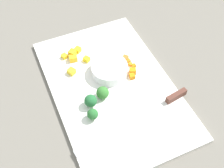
% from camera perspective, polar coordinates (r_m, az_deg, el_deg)
% --- Properties ---
extents(ground_plane, '(4.00, 4.00, 0.00)m').
position_cam_1_polar(ground_plane, '(0.83, 0.00, -0.92)').
color(ground_plane, slate).
extents(cutting_board, '(0.52, 0.33, 0.01)m').
position_cam_1_polar(cutting_board, '(0.83, 0.00, -0.68)').
color(cutting_board, white).
rests_on(cutting_board, ground_plane).
extents(prep_bowl, '(0.11, 0.11, 0.03)m').
position_cam_1_polar(prep_bowl, '(0.84, -0.50, 2.92)').
color(prep_bowl, white).
rests_on(prep_bowl, cutting_board).
extents(chef_knife, '(0.07, 0.35, 0.02)m').
position_cam_1_polar(chef_knife, '(0.78, 8.15, -5.10)').
color(chef_knife, silver).
rests_on(chef_knife, cutting_board).
extents(carrot_dice_0, '(0.01, 0.01, 0.01)m').
position_cam_1_polar(carrot_dice_0, '(0.87, 4.34, 3.67)').
color(carrot_dice_0, orange).
rests_on(carrot_dice_0, cutting_board).
extents(carrot_dice_1, '(0.02, 0.02, 0.01)m').
position_cam_1_polar(carrot_dice_1, '(0.84, 4.02, 1.58)').
color(carrot_dice_1, orange).
rests_on(carrot_dice_1, cutting_board).
extents(carrot_dice_2, '(0.02, 0.02, 0.01)m').
position_cam_1_polar(carrot_dice_2, '(0.87, 3.65, 3.96)').
color(carrot_dice_2, orange).
rests_on(carrot_dice_2, cutting_board).
extents(carrot_dice_3, '(0.02, 0.02, 0.01)m').
position_cam_1_polar(carrot_dice_3, '(0.88, 3.14, 4.54)').
color(carrot_dice_3, orange).
rests_on(carrot_dice_3, cutting_board).
extents(carrot_dice_4, '(0.02, 0.02, 0.01)m').
position_cam_1_polar(carrot_dice_4, '(0.88, 2.64, 5.14)').
color(carrot_dice_4, orange).
rests_on(carrot_dice_4, cutting_board).
extents(carrot_dice_5, '(0.02, 0.02, 0.01)m').
position_cam_1_polar(carrot_dice_5, '(0.89, 1.03, 5.45)').
color(carrot_dice_5, orange).
rests_on(carrot_dice_5, cutting_board).
extents(carrot_dice_6, '(0.02, 0.02, 0.02)m').
position_cam_1_polar(carrot_dice_6, '(0.85, 4.16, 2.58)').
color(carrot_dice_6, orange).
rests_on(carrot_dice_6, cutting_board).
extents(pepper_dice_0, '(0.02, 0.02, 0.01)m').
position_cam_1_polar(pepper_dice_0, '(0.90, -9.51, 5.51)').
color(pepper_dice_0, yellow).
rests_on(pepper_dice_0, cutting_board).
extents(pepper_dice_1, '(0.02, 0.03, 0.02)m').
position_cam_1_polar(pepper_dice_1, '(0.89, -7.79, 5.10)').
color(pepper_dice_1, yellow).
rests_on(pepper_dice_1, cutting_board).
extents(pepper_dice_2, '(0.02, 0.02, 0.02)m').
position_cam_1_polar(pepper_dice_2, '(0.92, -6.88, 6.83)').
color(pepper_dice_2, yellow).
rests_on(pepper_dice_2, cutting_board).
extents(pepper_dice_3, '(0.03, 0.03, 0.02)m').
position_cam_1_polar(pepper_dice_3, '(0.86, -8.11, 2.50)').
color(pepper_dice_3, yellow).
rests_on(pepper_dice_3, cutting_board).
extents(pepper_dice_4, '(0.03, 0.03, 0.02)m').
position_cam_1_polar(pepper_dice_4, '(0.90, -7.92, 6.11)').
color(pepper_dice_4, yellow).
rests_on(pepper_dice_4, cutting_board).
extents(pepper_dice_5, '(0.02, 0.02, 0.01)m').
position_cam_1_polar(pepper_dice_5, '(0.88, -5.11, 4.95)').
color(pepper_dice_5, yellow).
rests_on(pepper_dice_5, cutting_board).
extents(broccoli_floret_0, '(0.04, 0.04, 0.04)m').
position_cam_1_polar(broccoli_floret_0, '(0.79, -1.89, -1.75)').
color(broccoli_floret_0, '#87AB59').
rests_on(broccoli_floret_0, cutting_board).
extents(broccoli_floret_1, '(0.03, 0.03, 0.03)m').
position_cam_1_polar(broccoli_floret_1, '(0.75, -3.90, -6.05)').
color(broccoli_floret_1, '#8AAE5F').
rests_on(broccoli_floret_1, cutting_board).
extents(broccoli_floret_2, '(0.03, 0.03, 0.04)m').
position_cam_1_polar(broccoli_floret_2, '(0.77, -4.29, -3.38)').
color(broccoli_floret_2, '#93C05D').
rests_on(broccoli_floret_2, cutting_board).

